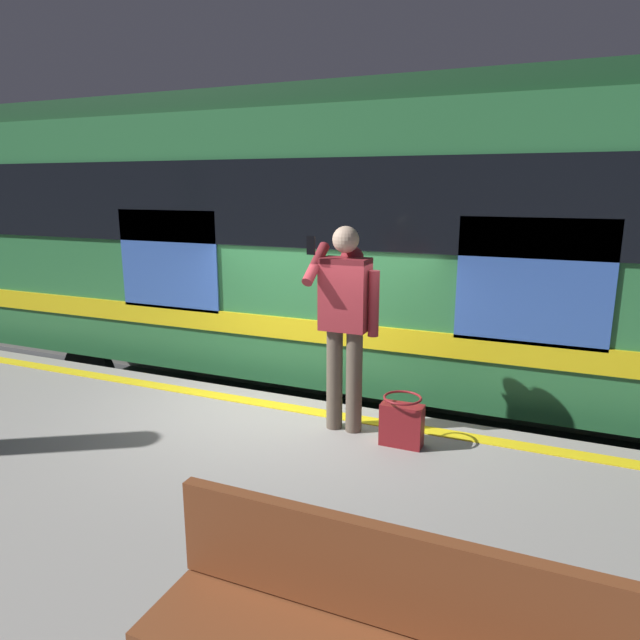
# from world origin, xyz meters

# --- Properties ---
(ground_plane) EXTENTS (23.97, 23.97, 0.00)m
(ground_plane) POSITION_xyz_m (0.00, 0.00, 0.00)
(ground_plane) COLOR #3D3D3F
(platform) EXTENTS (12.52, 4.62, 1.04)m
(platform) POSITION_xyz_m (0.00, 2.31, 0.52)
(platform) COLOR gray
(platform) RESTS_ON ground
(safety_line) EXTENTS (12.27, 0.16, 0.01)m
(safety_line) POSITION_xyz_m (0.00, 0.30, 1.04)
(safety_line) COLOR yellow
(safety_line) RESTS_ON platform
(track_rail_near) EXTENTS (16.27, 0.08, 0.16)m
(track_rail_near) POSITION_xyz_m (0.00, -1.27, 0.08)
(track_rail_near) COLOR slate
(track_rail_near) RESTS_ON ground
(track_rail_far) EXTENTS (16.27, 0.08, 0.16)m
(track_rail_far) POSITION_xyz_m (0.00, -2.71, 0.08)
(track_rail_far) COLOR slate
(track_rail_far) RESTS_ON ground
(train_carriage) EXTENTS (11.37, 3.07, 3.98)m
(train_carriage) POSITION_xyz_m (-0.09, -1.98, 2.53)
(train_carriage) COLOR #2D723F
(train_carriage) RESTS_ON ground
(passenger) EXTENTS (0.57, 0.55, 1.77)m
(passenger) POSITION_xyz_m (-0.66, 0.54, 2.08)
(passenger) COLOR brown
(passenger) RESTS_ON platform
(handbag) EXTENTS (0.35, 0.31, 0.42)m
(handbag) POSITION_xyz_m (-1.21, 0.66, 1.24)
(handbag) COLOR maroon
(handbag) RESTS_ON platform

